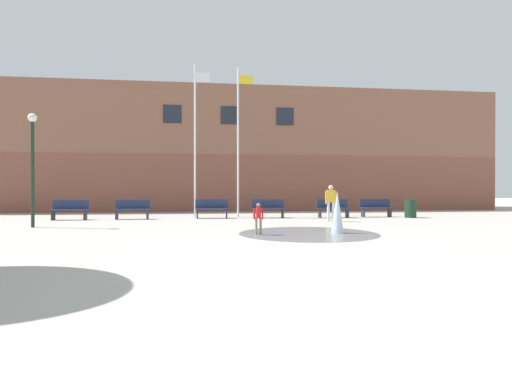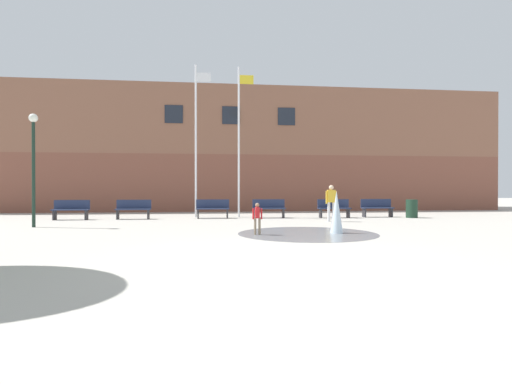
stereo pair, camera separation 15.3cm
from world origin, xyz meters
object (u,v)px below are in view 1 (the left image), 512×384
child_in_fountain (258,216)px  flagpole_left (196,136)px  park_bench_center (212,208)px  park_bench_near_trashcan (333,208)px  adult_in_red (331,200)px  lamp_post_left_lane (33,154)px  flagpole_right (239,137)px  trash_can (410,209)px  park_bench_under_right_flagpole (268,208)px  park_bench_under_left_flagpole (132,209)px  park_bench_far_right (376,207)px  park_bench_far_left (70,209)px

child_in_fountain → flagpole_left: 8.97m
flagpole_left → park_bench_center: bearing=-44.5°
park_bench_near_trashcan → adult_in_red: bearing=-110.3°
flagpole_left → lamp_post_left_lane: 7.54m
flagpole_right → park_bench_center: bearing=-149.7°
lamp_post_left_lane → park_bench_center: bearing=29.9°
flagpole_left → trash_can: (10.58, -1.54, -3.62)m
park_bench_under_right_flagpole → flagpole_right: bearing=149.3°
lamp_post_left_lane → adult_in_red: bearing=6.2°
park_bench_under_left_flagpole → trash_can: bearing=-2.6°
park_bench_far_right → park_bench_near_trashcan: bearing=-175.4°
adult_in_red → trash_can: bearing=-154.4°
park_bench_far_right → child_in_fountain: size_ratio=1.62×
child_in_fountain → park_bench_center: bearing=-171.3°
flagpole_right → flagpole_left: bearing=180.0°
park_bench_under_right_flagpole → adult_in_red: bearing=-46.4°
park_bench_under_left_flagpole → park_bench_under_right_flagpole: (6.47, 0.09, 0.00)m
park_bench_under_left_flagpole → park_bench_center: same height
park_bench_far_left → park_bench_far_right: bearing=0.6°
park_bench_far_right → lamp_post_left_lane: 15.53m
park_bench_far_left → park_bench_under_left_flagpole: 2.78m
flagpole_right → park_bench_under_left_flagpole: bearing=-169.7°
flagpole_right → lamp_post_left_lane: 9.31m
park_bench_center → flagpole_right: flagpole_right is taller
park_bench_far_left → lamp_post_left_lane: bearing=-92.1°
park_bench_center → adult_in_red: bearing=-26.3°
park_bench_under_left_flagpole → park_bench_far_right: bearing=0.3°
park_bench_under_left_flagpole → child_in_fountain: (5.05, -7.06, 0.10)m
park_bench_center → flagpole_left: 3.77m
park_bench_center → flagpole_right: bearing=30.3°
park_bench_near_trashcan → park_bench_under_left_flagpole: bearing=179.3°
park_bench_under_right_flagpole → child_in_fountain: child_in_fountain is taller
park_bench_under_right_flagpole → park_bench_under_left_flagpole: bearing=-179.2°
park_bench_far_left → trash_can: park_bench_far_left is taller
park_bench_far_right → child_in_fountain: bearing=-134.3°
trash_can → lamp_post_left_lane: bearing=-169.4°
park_bench_far_right → lamp_post_left_lane: size_ratio=0.38×
park_bench_far_right → adult_in_red: size_ratio=1.01×
park_bench_far_right → trash_can: park_bench_far_right is taller
child_in_fountain → trash_can: 10.62m
flagpole_right → lamp_post_left_lane: (-7.99, -4.60, -1.32)m
park_bench_far_right → flagpole_right: (-6.92, 0.86, 3.57)m
park_bench_near_trashcan → trash_can: 3.83m
park_bench_under_right_flagpole → flagpole_left: bearing=166.9°
park_bench_near_trashcan → trash_can: size_ratio=1.78×
park_bench_under_right_flagpole → lamp_post_left_lane: bearing=-158.1°
lamp_post_left_lane → park_bench_far_left: bearing=87.9°
child_in_fountain → trash_can: bearing=125.6°
child_in_fountain → lamp_post_left_lane: bearing=-114.8°
adult_in_red → park_bench_under_right_flagpole: bearing=-41.7°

